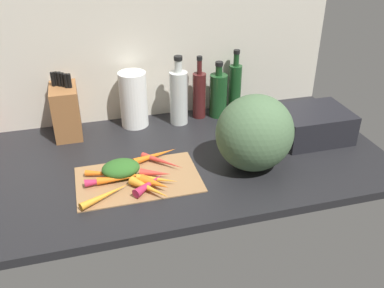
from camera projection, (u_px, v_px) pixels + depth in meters
ground_plane at (155, 162)px, 157.07cm from camera, size 170.00×80.00×3.00cm
wall_back at (134, 49)px, 173.71cm from camera, size 170.00×3.00×60.00cm
cutting_board at (138, 179)px, 144.28cm from camera, size 41.49×25.87×0.80cm
carrot_0 at (155, 183)px, 138.35cm from camera, size 9.97×9.66×3.41cm
carrot_1 at (149, 184)px, 138.34cm from camera, size 12.23×10.86×3.04cm
carrot_2 at (131, 175)px, 143.00cm from camera, size 10.50×7.09×2.80cm
carrot_3 at (162, 161)px, 151.17cm from camera, size 13.71×13.93×2.19cm
carrot_4 at (105, 195)px, 133.53cm from camera, size 16.79×10.40×2.45cm
carrot_5 at (106, 174)px, 144.46cm from camera, size 13.91×6.63×2.06cm
carrot_6 at (100, 181)px, 140.05cm from camera, size 10.16×2.85×2.56cm
carrot_7 at (150, 189)px, 136.28cm from camera, size 12.17×14.22×2.86cm
carrot_8 at (155, 155)px, 154.59cm from camera, size 17.27×7.34×2.47cm
carrot_9 at (117, 179)px, 141.20cm from camera, size 12.91×3.49×2.57cm
carrot_10 at (155, 173)px, 143.98cm from camera, size 10.81×6.45×2.85cm
carrot_11 at (157, 179)px, 141.27cm from camera, size 13.70×8.23×2.34cm
carrot_greens_pile at (121, 168)px, 144.20cm from camera, size 12.93×9.95×5.47cm
winter_squash at (255, 133)px, 145.20cm from camera, size 27.13×24.83×27.02cm
knife_block at (66, 111)px, 167.91cm from camera, size 10.26×16.93×25.92cm
paper_towel_roll at (134, 99)px, 174.65cm from camera, size 11.26×11.26×23.20cm
bottle_0 at (179, 96)px, 176.31cm from camera, size 7.46×7.46×29.28cm
bottle_1 at (199, 94)px, 181.99cm from camera, size 5.70×5.70×27.36cm
bottle_2 at (218, 94)px, 183.30cm from camera, size 7.58×7.58×24.58cm
bottle_3 at (235, 86)px, 187.77cm from camera, size 5.51×5.51×27.81cm
dish_rack at (313, 124)px, 167.54cm from camera, size 27.32×21.50×11.78cm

